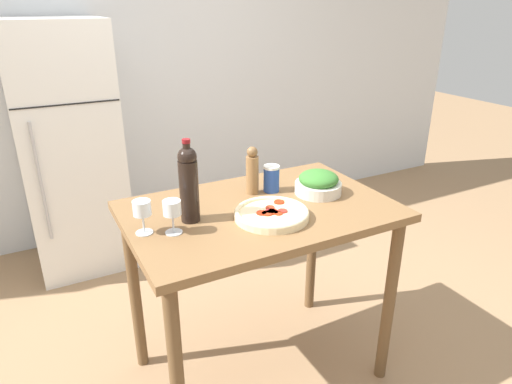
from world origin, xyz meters
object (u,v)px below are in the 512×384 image
Objects in this scene: salt_canister at (271,179)px; wine_bottle at (189,183)px; salad_bowl at (318,183)px; wine_glass_near at (172,210)px; refrigerator at (70,150)px; wine_glass_far at (142,211)px; homemade_pizza at (272,214)px; pepper_mill at (252,171)px.

wine_bottle is at bearing -165.24° from salt_canister.
wine_glass_near is at bearing -174.89° from salad_bowl.
refrigerator is 1.65m from wine_glass_near.
wine_glass_far is at bearing -172.78° from wine_bottle.
wine_glass_far is 1.07× the size of salt_canister.
homemade_pizza is (0.51, -0.11, -0.08)m from wine_glass_far.
wine_glass_far is 0.67m from salt_canister.
salad_bowl is at bearing 5.11° from wine_glass_near.
salt_canister is at bearing 60.83° from homemade_pizza.
salad_bowl is (0.94, -1.56, 0.14)m from refrigerator.
wine_glass_near is at bearing -155.03° from pepper_mill.
homemade_pizza is at bearing -8.92° from wine_glass_near.
refrigerator is at bearing 97.03° from wine_glass_near.
salad_bowl is (0.84, 0.02, -0.05)m from wine_glass_far.
wine_bottle reaches higher than wine_glass_near.
wine_bottle is at bearing -79.10° from refrigerator.
wine_glass_far is at bearing -167.52° from salt_canister.
salad_bowl is at bearing -28.46° from pepper_mill.
refrigerator is 12.13× the size of wine_glass_near.
refrigerator reaches higher than homemade_pizza.
refrigerator is 7.61× the size of salad_bowl.
refrigerator is 1.83m from salad_bowl.
homemade_pizza is at bearing -70.20° from refrigerator.
homemade_pizza is at bearing -100.62° from pepper_mill.
pepper_mill reaches higher than homemade_pizza.
wine_bottle reaches higher than wine_glass_far.
wine_glass_near reaches higher than salt_canister.
salad_bowl is at bearing 21.66° from homemade_pizza.
wine_glass_far is 0.44× the size of homemade_pizza.
salt_canister is at bearing 19.33° from wine_glass_near.
wine_glass_far is at bearing -178.83° from salad_bowl.
wine_glass_near is 0.59m from salt_canister.
salad_bowl is at bearing -35.00° from salt_canister.
wine_bottle is 2.54× the size of wine_glass_far.
wine_glass_near is at bearing -82.97° from refrigerator.
refrigerator reaches higher than wine_glass_near.
pepper_mill is at bearing 151.54° from salad_bowl.
homemade_pizza is at bearing -158.34° from salad_bowl.
homemade_pizza is at bearing -12.42° from wine_glass_far.
pepper_mill is 0.10m from salt_canister.
homemade_pizza is at bearing -24.07° from wine_bottle.
refrigerator reaches higher than pepper_mill.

